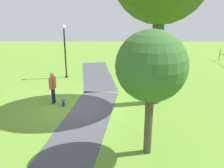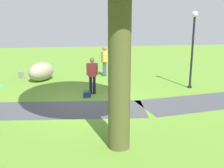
# 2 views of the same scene
# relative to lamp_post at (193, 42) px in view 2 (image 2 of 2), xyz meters

# --- Properties ---
(ground_plane) EXTENTS (48.00, 48.00, 0.00)m
(ground_plane) POSITION_rel_lamp_post_xyz_m (5.18, 1.67, -2.25)
(ground_plane) COLOR olive
(footpath_segment_mid) EXTENTS (8.19, 3.01, 0.01)m
(footpath_segment_mid) POSITION_rel_lamp_post_xyz_m (7.07, 2.15, -2.25)
(footpath_segment_mid) COLOR #44464C
(footpath_segment_mid) RESTS_ON ground
(lamp_post) EXTENTS (0.28, 0.28, 3.66)m
(lamp_post) POSITION_rel_lamp_post_xyz_m (0.00, 0.00, 0.00)
(lamp_post) COLOR black
(lamp_post) RESTS_ON ground
(lawn_boulder) EXTENTS (1.82, 2.08, 1.00)m
(lawn_boulder) POSITION_rel_lamp_post_xyz_m (7.34, -2.95, -1.75)
(lawn_boulder) COLOR gray
(lawn_boulder) RESTS_ON ground
(woman_with_handbag) EXTENTS (0.52, 0.28, 1.65)m
(woman_with_handbag) POSITION_rel_lamp_post_xyz_m (4.83, 0.28, -1.30)
(woman_with_handbag) COLOR #191536
(woman_with_handbag) RESTS_ON ground
(man_near_boulder) EXTENTS (0.42, 0.43, 1.76)m
(man_near_boulder) POSITION_rel_lamp_post_xyz_m (3.74, -3.53, -1.22)
(man_near_boulder) COLOR #364D65
(man_near_boulder) RESTS_ON ground
(handbag_on_grass) EXTENTS (0.34, 0.32, 0.31)m
(handbag_on_grass) POSITION_rel_lamp_post_xyz_m (5.13, 0.84, -2.11)
(handbag_on_grass) COLOR navy
(handbag_on_grass) RESTS_ON ground
(backpack_by_boulder) EXTENTS (0.35, 0.35, 0.40)m
(backpack_by_boulder) POSITION_rel_lamp_post_xyz_m (8.51, -3.61, -2.06)
(backpack_by_boulder) COLOR gray
(backpack_by_boulder) RESTS_ON ground
(spare_backpack_on_lawn) EXTENTS (0.34, 0.34, 0.40)m
(spare_backpack_on_lawn) POSITION_rel_lamp_post_xyz_m (2.54, -4.09, -2.06)
(spare_backpack_on_lawn) COLOR navy
(spare_backpack_on_lawn) RESTS_ON ground
(frisbee_on_grass) EXTENTS (0.27, 0.27, 0.02)m
(frisbee_on_grass) POSITION_rel_lamp_post_xyz_m (9.26, -1.88, -2.24)
(frisbee_on_grass) COLOR #28ACCA
(frisbee_on_grass) RESTS_ON ground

